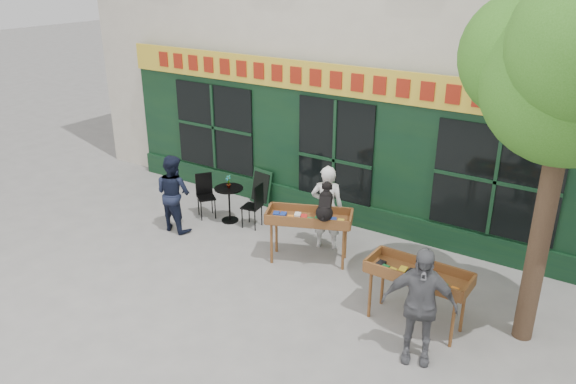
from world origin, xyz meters
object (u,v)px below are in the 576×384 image
object	(u,v)px
dog	(325,201)
book_cart_right	(418,277)
book_cart_center	(309,220)
man_left	(173,193)
woman	(327,207)
bistro_table	(229,198)
man_right	(419,305)

from	to	relation	value
dog	book_cart_right	xyz separation A→B (m)	(2.01, -0.76, -0.47)
book_cart_center	man_left	distance (m)	3.00
book_cart_right	woman	bearing A→B (deg)	149.94
dog	woman	world-z (taller)	woman
woman	book_cart_right	xyz separation A→B (m)	(2.36, -1.46, -0.01)
dog	book_cart_center	bearing A→B (deg)	149.38
book_cart_right	bistro_table	bearing A→B (deg)	165.46
bistro_table	book_cart_right	bearing A→B (deg)	-16.17
dog	woman	xyz separation A→B (m)	(-0.35, 0.70, -0.46)
woman	man_right	xyz separation A→B (m)	(2.66, -2.21, 0.03)
book_cart_center	dog	xyz separation A→B (m)	(0.35, -0.05, 0.47)
dog	man_left	distance (m)	3.38
woman	book_cart_right	distance (m)	2.78
book_cart_center	woman	size ratio (longest dim) A/B	0.98
dog	book_cart_right	size ratio (longest dim) A/B	0.40
dog	woman	size ratio (longest dim) A/B	0.36
dog	man_right	world-z (taller)	man_right
book_cart_center	man_right	bearing A→B (deg)	-52.83
bistro_table	man_left	xyz separation A→B (m)	(-0.70, -0.90, 0.26)
dog	book_cart_right	world-z (taller)	dog
book_cart_right	dog	bearing A→B (deg)	160.98
dog	bistro_table	world-z (taller)	dog
book_cart_right	man_left	distance (m)	5.36
dog	book_cart_right	distance (m)	2.20
man_right	man_left	distance (m)	5.77
woman	man_right	distance (m)	3.46
book_cart_right	man_right	world-z (taller)	man_right
book_cart_center	man_left	size ratio (longest dim) A/B	1.01
man_left	man_right	bearing A→B (deg)	169.86
book_cart_right	man_right	xyz separation A→B (m)	(0.30, -0.75, 0.04)
book_cart_center	bistro_table	bearing A→B (deg)	144.25
woman	man_left	size ratio (longest dim) A/B	1.04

